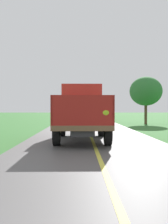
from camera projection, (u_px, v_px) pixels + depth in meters
The scene contains 2 objects.
banana_truck_near at pixel (82, 111), 12.54m from camera, with size 2.38×5.84×2.80m.
roadside_tree_mid_right at pixel (146, 91), 24.99m from camera, with size 3.28×3.28×4.85m.
Camera 1 is at (-0.59, -0.17, 1.59)m, focal length 39.34 mm.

